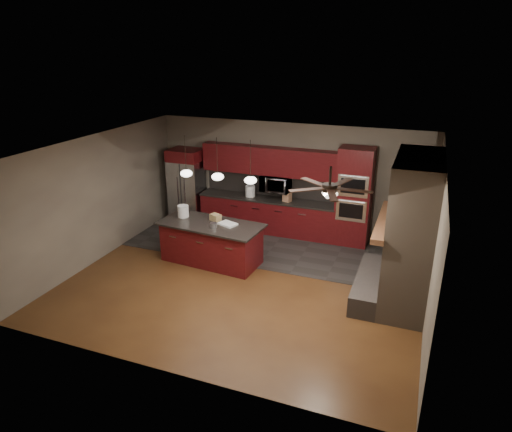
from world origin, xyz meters
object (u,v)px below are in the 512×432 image
at_px(white_bucket, 183,211).
at_px(microwave, 276,184).
at_px(paint_can, 214,225).
at_px(refrigerator, 187,186).
at_px(counter_box, 287,197).
at_px(paint_tray, 228,224).
at_px(oven_tower, 354,197).
at_px(counter_bucket, 250,191).
at_px(cardboard_box, 215,217).
at_px(kitchen_island, 211,243).

bearing_deg(white_bucket, microwave, 52.94).
distance_m(microwave, paint_can, 2.46).
xyz_separation_m(microwave, refrigerator, (-2.46, -0.13, -0.30)).
distance_m(white_bucket, paint_can, 0.99).
height_order(paint_can, counter_box, counter_box).
distance_m(paint_can, paint_tray, 0.34).
relative_size(oven_tower, refrigerator, 1.18).
bearing_deg(oven_tower, white_bucket, -150.70).
bearing_deg(white_bucket, counter_bucket, 66.57).
height_order(refrigerator, paint_tray, refrigerator).
height_order(microwave, counter_box, microwave).
bearing_deg(cardboard_box, kitchen_island, -72.92).
bearing_deg(refrigerator, kitchen_island, -50.38).
bearing_deg(microwave, paint_can, -104.31).
height_order(microwave, cardboard_box, microwave).
bearing_deg(microwave, counter_bucket, -175.75).
relative_size(white_bucket, paint_tray, 0.70).
relative_size(paint_tray, counter_box, 1.79).
relative_size(refrigerator, counter_box, 9.37).
height_order(kitchen_island, counter_bucket, counter_bucket).
distance_m(white_bucket, counter_box, 2.68).
bearing_deg(refrigerator, oven_tower, 0.95).
relative_size(kitchen_island, white_bucket, 8.84).
xyz_separation_m(oven_tower, paint_can, (-2.58, -2.31, -0.22)).
distance_m(oven_tower, kitchen_island, 3.54).
xyz_separation_m(kitchen_island, cardboard_box, (0.02, 0.21, 0.53)).
height_order(paint_can, cardboard_box, cardboard_box).
distance_m(oven_tower, counter_box, 1.65).
bearing_deg(counter_bucket, paint_tray, -82.10).
bearing_deg(kitchen_island, counter_box, 66.99).
bearing_deg(counter_bucket, cardboard_box, -92.25).
distance_m(oven_tower, white_bucket, 4.02).
bearing_deg(paint_tray, oven_tower, 61.47).
bearing_deg(kitchen_island, paint_tray, 15.04).
height_order(oven_tower, counter_bucket, oven_tower).
bearing_deg(microwave, refrigerator, -176.95).
bearing_deg(counter_box, white_bucket, -116.90).
relative_size(oven_tower, kitchen_island, 1.00).
xyz_separation_m(microwave, paint_tray, (-0.39, -2.11, -0.36)).
bearing_deg(refrigerator, cardboard_box, -46.99).
xyz_separation_m(paint_tray, counter_box, (0.73, 2.01, 0.07)).
bearing_deg(oven_tower, kitchen_island, -142.28).
bearing_deg(microwave, cardboard_box, -110.80).
xyz_separation_m(kitchen_island, paint_can, (0.16, -0.19, 0.51)).
bearing_deg(white_bucket, oven_tower, 29.30).
xyz_separation_m(microwave, paint_can, (-0.60, -2.37, -0.33)).
bearing_deg(paint_tray, refrigerator, 156.81).
bearing_deg(microwave, counter_box, -16.45).
distance_m(kitchen_island, counter_box, 2.42).
xyz_separation_m(cardboard_box, counter_bucket, (0.08, 1.92, 0.05)).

